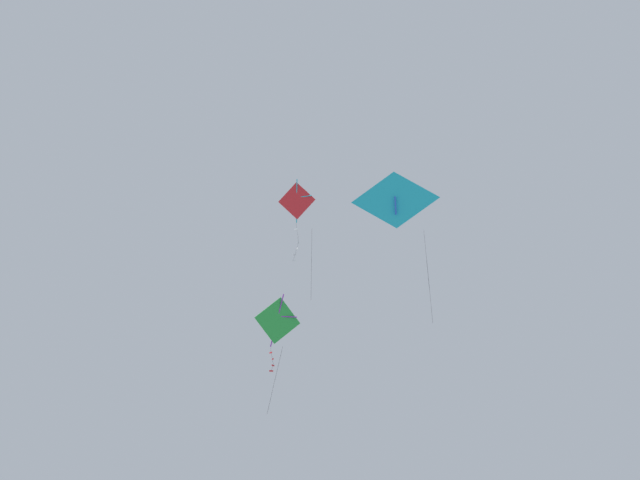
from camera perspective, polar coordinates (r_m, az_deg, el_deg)
kite_diamond_far_centre at (r=30.31m, az=-3.57°, el=-6.74°), size 1.84×1.14×5.13m
kite_diamond_near_left at (r=34.02m, az=-1.94°, el=3.21°), size 1.87×1.59×6.35m
kite_delta_upper_right at (r=27.72m, az=6.30°, el=3.25°), size 2.85×2.59×6.13m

